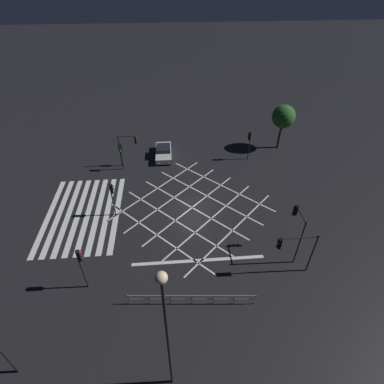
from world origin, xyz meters
name	(u,v)px	position (x,y,z in m)	size (l,w,h in m)	color
ground_plane	(192,208)	(0.00, 0.00, 0.00)	(200.00, 200.00, 0.00)	black
road_markings	(120,214)	(0.32, -6.88, 0.00)	(15.96, 21.71, 0.01)	silver
traffic_light_median_south	(112,193)	(0.43, -7.14, 2.56)	(0.36, 0.39, 3.58)	black
traffic_light_se_cross	(81,262)	(8.14, -8.23, 2.85)	(0.36, 0.39, 3.99)	black
traffic_light_sw_cross	(129,144)	(-7.95, -6.37, 2.84)	(0.36, 2.12, 3.88)	black
traffic_light_ne_main	(297,224)	(6.10, 7.52, 3.24)	(2.17, 0.36, 4.45)	black
traffic_light_sw_main	(121,152)	(-7.10, -7.23, 2.39)	(0.39, 0.36, 3.33)	black
traffic_light_ne_cross	(294,246)	(8.00, 6.68, 2.90)	(0.36, 2.97, 3.91)	black
traffic_light_nw_cross	(249,140)	(-8.21, 7.22, 2.54)	(0.36, 0.39, 3.55)	black
street_lamp_west	(166,320)	(14.91, -2.33, 6.89)	(0.50, 0.50, 10.15)	black
street_tree_near	(283,117)	(-10.65, 11.73, 4.13)	(2.73, 2.73, 5.53)	#38281C
waiting_car	(164,152)	(-9.63, -2.66, 0.61)	(4.35, 1.86, 1.29)	#B7BABC
pedestrian_railing	(192,298)	(10.13, -0.81, 0.67)	(0.75, 8.78, 1.05)	#9EA0A5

